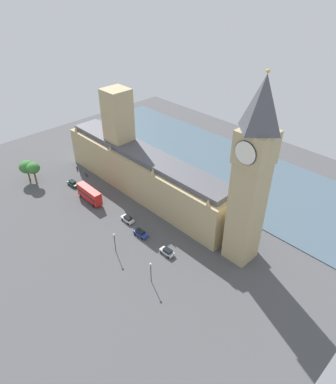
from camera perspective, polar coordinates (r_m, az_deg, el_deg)
ground_plane at (r=114.61m, az=-4.46°, el=-0.31°), size 138.48×138.48×0.00m
river_thames at (r=134.95m, az=6.51°, el=5.33°), size 40.64×124.63×0.25m
parliament_building at (r=112.29m, az=-4.41°, el=3.97°), size 12.07×68.48×31.71m
clock_tower at (r=79.20m, az=13.59°, el=2.74°), size 7.63×7.63×47.57m
car_dark_green_corner at (r=122.47m, az=-15.43°, el=1.41°), size 2.12×4.63×1.74m
double_decker_bus_kerbside at (r=112.36m, az=-12.82°, el=-0.31°), size 2.71×10.52×4.75m
car_white_by_river_gate at (r=102.81m, az=-6.68°, el=-4.44°), size 1.90×4.40×1.74m
car_blue_under_trees at (r=97.51m, az=-4.55°, el=-6.79°), size 2.10×4.61×1.74m
car_silver_near_tower at (r=91.77m, az=-0.13°, el=-9.82°), size 1.99×4.24×1.74m
pedestrian_midblock at (r=131.53m, az=-14.78°, el=3.84°), size 0.64×0.68×1.61m
pedestrian_far_end at (r=127.61m, az=-13.54°, el=3.05°), size 0.67×0.70×1.67m
pedestrian_leading at (r=126.24m, az=-13.27°, el=2.70°), size 0.64×0.57×1.54m
plane_tree_opposite_hall at (r=127.99m, az=-22.28°, el=3.85°), size 5.09×5.09×7.63m
plane_tree_trailing at (r=125.29m, az=-21.36°, el=3.67°), size 4.46×4.46×7.88m
street_lamp_slot_10 at (r=91.06m, az=-8.81°, el=-7.74°), size 0.56×0.56×6.30m
street_lamp_slot_11 at (r=82.89m, az=-2.86°, el=-12.54°), size 0.56×0.56×6.16m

